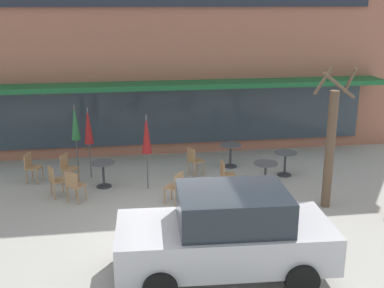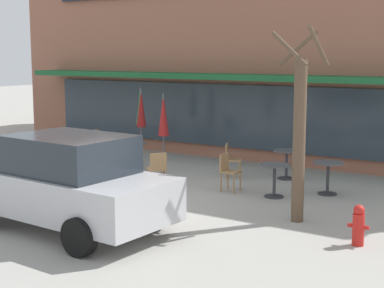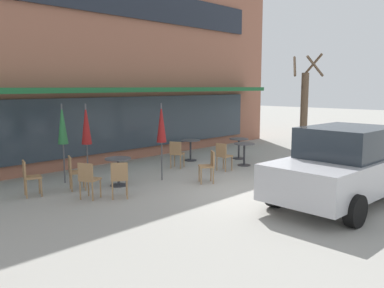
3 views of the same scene
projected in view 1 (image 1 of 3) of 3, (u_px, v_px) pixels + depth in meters
name	position (u px, v px, depth m)	size (l,w,h in m)	color
ground_plane	(180.00, 230.00, 11.47)	(80.00, 80.00, 0.00)	#9E9B93
building_facade	(149.00, 35.00, 19.81)	(18.39, 9.10, 7.78)	#935B47
cafe_table_near_wall	(285.00, 160.00, 14.91)	(0.70, 0.70, 0.76)	#333338
cafe_table_streetside	(265.00, 171.00, 13.91)	(0.70, 0.70, 0.76)	#333338
cafe_table_by_tree	(103.00, 170.00, 13.97)	(0.70, 0.70, 0.76)	#333338
cafe_table_mid_patio	(231.00, 152.00, 15.68)	(0.70, 0.70, 0.76)	#333338
patio_umbrella_green_folded	(146.00, 135.00, 13.51)	(0.28, 0.28, 2.20)	#4C4C51
patio_umbrella_cream_folded	(75.00, 123.00, 14.82)	(0.28, 0.28, 2.20)	#4C4C51
patio_umbrella_corner_open	(88.00, 126.00, 14.40)	(0.28, 0.28, 2.20)	#4C4C51
cafe_chair_0	(176.00, 185.00, 12.79)	(0.56, 0.56, 0.89)	#9E754C
cafe_chair_1	(68.00, 167.00, 14.25)	(0.53, 0.53, 0.89)	#9E754C
cafe_chair_2	(31.00, 166.00, 14.33)	(0.51, 0.51, 0.89)	#9E754C
cafe_chair_3	(226.00, 173.00, 13.71)	(0.41, 0.41, 0.89)	#9E754C
cafe_chair_4	(194.00, 159.00, 14.91)	(0.53, 0.53, 0.89)	#9E754C
cafe_chair_5	(74.00, 184.00, 12.87)	(0.56, 0.56, 0.89)	#9E754C
cafe_chair_6	(55.00, 179.00, 13.25)	(0.53, 0.53, 0.89)	#9E754C
parked_sedan	(226.00, 233.00, 9.40)	(4.28, 2.17, 1.76)	#B7B7BC
street_tree	(330.00, 144.00, 12.30)	(0.97, 1.03, 3.73)	brown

